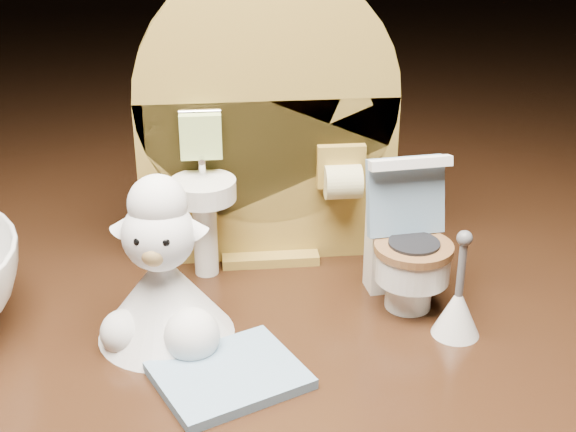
# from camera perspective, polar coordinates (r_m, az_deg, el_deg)

# --- Properties ---
(backdrop_panel) EXTENTS (0.13, 0.05, 0.15)m
(backdrop_panel) POSITION_cam_1_polar(r_m,az_deg,el_deg) (0.40, -1.57, 5.70)
(backdrop_panel) COLOR olive
(backdrop_panel) RESTS_ON ground
(toy_toilet) EXTENTS (0.04, 0.05, 0.07)m
(toy_toilet) POSITION_cam_1_polar(r_m,az_deg,el_deg) (0.38, 8.41, -2.41)
(toy_toilet) COLOR white
(toy_toilet) RESTS_ON ground
(bath_mat) EXTENTS (0.07, 0.07, 0.00)m
(bath_mat) POSITION_cam_1_polar(r_m,az_deg,el_deg) (0.33, -4.20, -11.24)
(bath_mat) COLOR #7092AF
(bath_mat) RESTS_ON ground
(toilet_brush) EXTENTS (0.02, 0.02, 0.05)m
(toilet_brush) POSITION_cam_1_polar(r_m,az_deg,el_deg) (0.36, 11.96, -6.40)
(toilet_brush) COLOR white
(toilet_brush) RESTS_ON ground
(plush_lamb) EXTENTS (0.06, 0.06, 0.08)m
(plush_lamb) POSITION_cam_1_polar(r_m,az_deg,el_deg) (0.35, -8.87, -4.76)
(plush_lamb) COLOR white
(plush_lamb) RESTS_ON ground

